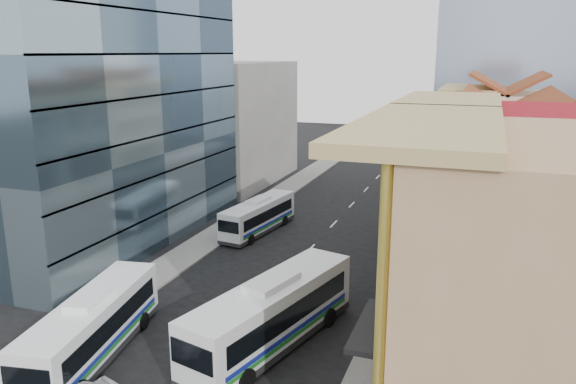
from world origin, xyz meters
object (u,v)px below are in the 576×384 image
at_px(shophouse_tan, 514,283).
at_px(office_tower, 92,54).
at_px(bus_right, 272,312).
at_px(bus_left_near, 92,326).
at_px(bus_left_far, 258,215).

relative_size(shophouse_tan, office_tower, 0.47).
bearing_deg(shophouse_tan, office_tower, 155.70).
bearing_deg(bus_right, bus_left_near, -138.88).
bearing_deg(office_tower, shophouse_tan, -24.30).
distance_m(bus_left_near, bus_left_far, 21.73).
bearing_deg(bus_left_near, bus_left_far, 80.08).
xyz_separation_m(shophouse_tan, bus_left_far, (-19.50, 19.55, -4.49)).
relative_size(shophouse_tan, bus_left_near, 1.30).
relative_size(office_tower, bus_left_near, 2.78).
distance_m(office_tower, bus_right, 26.51).
relative_size(bus_left_near, bus_right, 0.90).
height_order(shophouse_tan, bus_left_near, shophouse_tan).
xyz_separation_m(office_tower, bus_left_far, (11.50, 5.55, -13.49)).
bearing_deg(bus_left_far, shophouse_tan, -37.45).
bearing_deg(bus_right, bus_left_far, 129.29).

